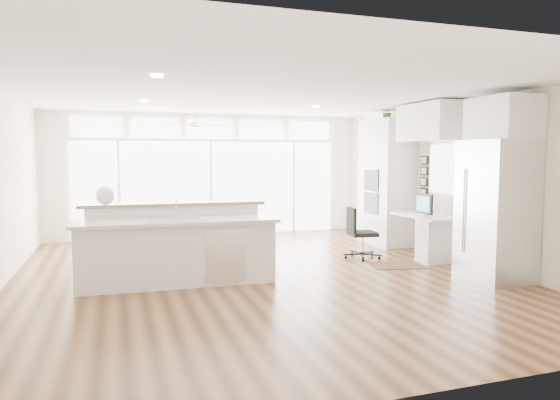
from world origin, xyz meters
name	(u,v)px	position (x,y,z in m)	size (l,w,h in m)	color
floor	(260,276)	(0.00, 0.00, -0.01)	(7.00, 8.00, 0.02)	#422714
ceiling	(259,92)	(0.00, 0.00, 2.70)	(7.00, 8.00, 0.02)	white
wall_back	(210,175)	(0.00, 4.00, 1.35)	(7.00, 0.04, 2.70)	white
wall_front	(413,215)	(0.00, -4.00, 1.35)	(7.00, 0.04, 2.70)	white
wall_right	(458,181)	(3.50, 0.00, 1.35)	(0.04, 8.00, 2.70)	white
glass_wall	(211,189)	(0.00, 3.94, 1.05)	(5.80, 0.06, 2.08)	silver
transom_row	(210,129)	(0.00, 3.94, 2.38)	(5.90, 0.06, 0.40)	silver
desk_window	(445,169)	(3.46, 0.30, 1.55)	(0.04, 0.85, 0.85)	white
ceiling_fan	(195,120)	(-0.50, 2.80, 2.48)	(1.16, 1.16, 0.32)	white
recessed_lights	(255,95)	(0.00, 0.20, 2.68)	(3.40, 3.00, 0.02)	white
oven_cabinet	(386,182)	(3.17, 1.80, 1.25)	(0.64, 1.20, 2.50)	white
desk_nook	(427,236)	(3.13, 0.30, 0.38)	(0.72, 1.30, 0.76)	white
upper_cabinets	(432,122)	(3.17, 0.30, 2.35)	(0.64, 1.30, 0.64)	white
refrigerator	(496,211)	(3.11, -1.35, 1.00)	(0.76, 0.90, 2.00)	silver
fridge_cabinet	(503,118)	(3.17, -1.35, 2.30)	(0.64, 0.90, 0.60)	white
framed_photos	(424,176)	(3.46, 0.92, 1.40)	(0.06, 0.22, 0.80)	black
kitchen_island	(177,245)	(-1.22, -0.12, 0.55)	(2.76, 1.04, 1.10)	white
rug	(396,265)	(2.29, -0.08, 0.01)	(0.81, 0.59, 0.01)	#351911
office_chair	(363,233)	(2.05, 0.63, 0.44)	(0.46, 0.42, 0.88)	black
fishbowl	(105,195)	(-2.15, 0.32, 1.23)	(0.26, 0.26, 0.26)	white
monitor	(424,204)	(3.05, 0.30, 0.95)	(0.08, 0.47, 0.39)	black
keyboard	(415,215)	(2.88, 0.30, 0.77)	(0.11, 0.29, 0.01)	silver
potted_plant	(387,114)	(3.17, 1.80, 2.62)	(0.28, 0.31, 0.24)	#2A6129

